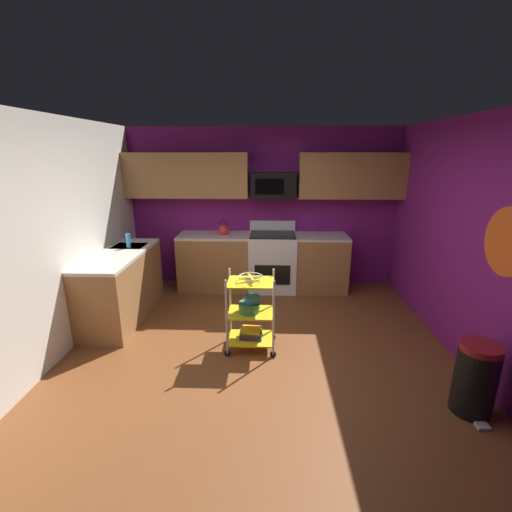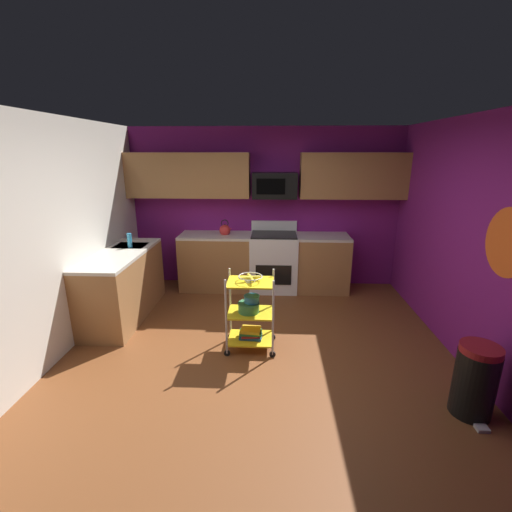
{
  "view_description": "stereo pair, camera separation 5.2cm",
  "coord_description": "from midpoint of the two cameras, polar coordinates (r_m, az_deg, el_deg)",
  "views": [
    {
      "loc": [
        0.1,
        -3.48,
        2.22
      ],
      "look_at": [
        -0.05,
        0.46,
        1.05
      ],
      "focal_mm": 24.86,
      "sensor_mm": 36.0,
      "label": 1
    },
    {
      "loc": [
        0.15,
        -3.48,
        2.22
      ],
      "look_at": [
        -0.05,
        0.46,
        1.05
      ],
      "focal_mm": 24.86,
      "sensor_mm": 36.0,
      "label": 2
    }
  ],
  "objects": [
    {
      "name": "upper_cabinets",
      "position": [
        5.73,
        0.54,
        12.82
      ],
      "size": [
        4.4,
        0.33,
        0.7
      ],
      "color": "#9E6B3D"
    },
    {
      "name": "oven_range",
      "position": [
        5.85,
        2.38,
        -0.81
      ],
      "size": [
        0.76,
        0.65,
        1.1
      ],
      "color": "white",
      "rests_on": "ground"
    },
    {
      "name": "book_stack",
      "position": [
        4.22,
        -1.17,
        -12.3
      ],
      "size": [
        0.27,
        0.19,
        0.12
      ],
      "color": "#1E4C8C",
      "rests_on": "rolling_cart"
    },
    {
      "name": "wall_back",
      "position": [
        5.98,
        0.92,
        7.68
      ],
      "size": [
        4.52,
        0.06,
        2.6
      ],
      "primitive_type": "cube",
      "color": "#751970",
      "rests_on": "ground"
    },
    {
      "name": "trash_can",
      "position": [
        3.75,
        31.45,
        -16.49
      ],
      "size": [
        0.34,
        0.42,
        0.66
      ],
      "color": "black",
      "rests_on": "ground"
    },
    {
      "name": "wall_flower_decal",
      "position": [
        3.82,
        34.94,
        1.87
      ],
      "size": [
        0.0,
        0.63,
        0.63
      ],
      "primitive_type": "cylinder",
      "rotation": [
        0.0,
        1.57,
        0.0
      ],
      "color": "#E5591E"
    },
    {
      "name": "kettle",
      "position": [
        5.76,
        -5.5,
        4.19
      ],
      "size": [
        0.21,
        0.18,
        0.26
      ],
      "color": "red",
      "rests_on": "counter_run"
    },
    {
      "name": "rolling_cart",
      "position": [
        4.1,
        -1.19,
        -9.06
      ],
      "size": [
        0.58,
        0.41,
        0.91
      ],
      "color": "silver",
      "rests_on": "ground"
    },
    {
      "name": "wall_left",
      "position": [
        4.3,
        -31.13,
        1.74
      ],
      "size": [
        0.06,
        4.8,
        2.6
      ],
      "primitive_type": "cube",
      "color": "silver",
      "rests_on": "ground"
    },
    {
      "name": "dish_soap_bottle",
      "position": [
        5.26,
        -20.13,
        2.31
      ],
      "size": [
        0.06,
        0.06,
        0.2
      ],
      "primitive_type": "cylinder",
      "color": "#2D8CBF",
      "rests_on": "counter_run"
    },
    {
      "name": "mixing_bowl_small",
      "position": [
        4.04,
        -1.02,
        -6.87
      ],
      "size": [
        0.18,
        0.18,
        0.08
      ],
      "color": "#338CBF",
      "rests_on": "rolling_cart"
    },
    {
      "name": "wall_right",
      "position": [
        4.17,
        32.38,
        1.16
      ],
      "size": [
        0.06,
        4.8,
        2.6
      ],
      "primitive_type": "cube",
      "color": "#751970",
      "rests_on": "ground"
    },
    {
      "name": "mixing_bowl_large",
      "position": [
        4.07,
        -1.49,
        -8.21
      ],
      "size": [
        0.25,
        0.25,
        0.11
      ],
      "color": "#387F4C",
      "rests_on": "rolling_cart"
    },
    {
      "name": "counter_run",
      "position": [
        5.51,
        -6.87,
        -2.18
      ],
      "size": [
        3.57,
        2.25,
        0.92
      ],
      "color": "#9E6B3D",
      "rests_on": "ground"
    },
    {
      "name": "fruit_bowl",
      "position": [
        3.93,
        -1.23,
        -3.49
      ],
      "size": [
        0.27,
        0.27,
        0.07
      ],
      "color": "silver",
      "rests_on": "rolling_cart"
    },
    {
      "name": "floor",
      "position": [
        4.14,
        0.09,
        -16.23
      ],
      "size": [
        4.4,
        4.8,
        0.04
      ],
      "primitive_type": "cube",
      "color": "brown",
      "rests_on": "ground"
    },
    {
      "name": "microwave",
      "position": [
        5.71,
        2.52,
        11.28
      ],
      "size": [
        0.7,
        0.39,
        0.4
      ],
      "color": "black"
    }
  ]
}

